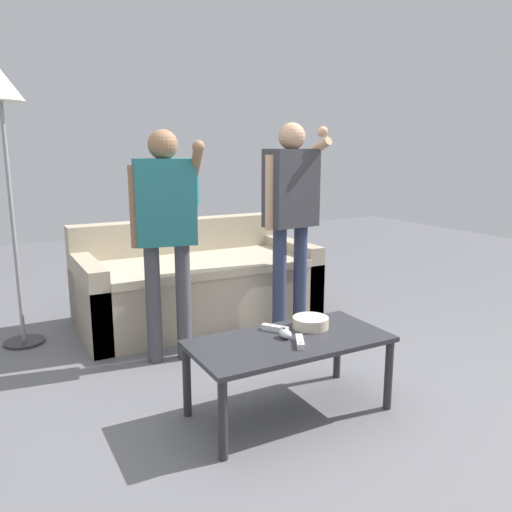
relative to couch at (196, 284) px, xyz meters
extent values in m
plane|color=slate|center=(-0.16, -1.55, -0.30)|extent=(12.00, 12.00, 0.00)
cube|color=#B7A88E|center=(0.00, -0.03, -0.07)|extent=(1.87, 0.92, 0.46)
cube|color=#C6B59A|center=(0.00, -0.11, 0.19)|extent=(1.59, 0.80, 0.06)
cube|color=#B7A88E|center=(0.00, 0.34, 0.33)|extent=(1.87, 0.18, 0.34)
cube|color=#B7A88E|center=(-0.86, -0.03, 0.00)|extent=(0.14, 0.92, 0.60)
cube|color=#B7A88E|center=(0.86, -0.03, 0.00)|extent=(0.14, 0.92, 0.60)
cube|color=#2D2D33|center=(-0.15, -1.68, 0.11)|extent=(1.05, 0.51, 0.03)
cylinder|color=#2D2D33|center=(-0.64, -1.90, -0.10)|extent=(0.04, 0.04, 0.39)
cylinder|color=#2D2D33|center=(0.34, -1.90, -0.10)|extent=(0.04, 0.04, 0.39)
cylinder|color=#2D2D33|center=(-0.64, -1.45, -0.10)|extent=(0.04, 0.04, 0.39)
cylinder|color=#2D2D33|center=(0.34, -1.45, -0.10)|extent=(0.04, 0.04, 0.39)
cylinder|color=beige|center=(0.04, -1.59, 0.15)|extent=(0.20, 0.20, 0.06)
ellipsoid|color=white|center=(-0.16, -1.66, 0.14)|extent=(0.06, 0.09, 0.05)
cylinder|color=#4C4C51|center=(-0.16, -1.64, 0.17)|extent=(0.02, 0.02, 0.01)
cylinder|color=#2D2D33|center=(-1.31, 0.08, -0.29)|extent=(0.28, 0.28, 0.02)
cylinder|color=gray|center=(-1.31, 0.08, 0.56)|extent=(0.03, 0.03, 1.68)
cylinder|color=#2D3856|center=(0.41, -0.63, 0.12)|extent=(0.10, 0.10, 0.82)
cylinder|color=#2D3856|center=(0.62, -0.61, 0.12)|extent=(0.10, 0.10, 0.82)
cube|color=#38383D|center=(0.52, -0.62, 0.81)|extent=(0.41, 0.26, 0.56)
sphere|color=tan|center=(0.52, -0.62, 1.18)|extent=(0.19, 0.19, 0.19)
cylinder|color=tan|center=(0.32, -0.65, 0.78)|extent=(0.07, 0.07, 0.53)
cylinder|color=#38383D|center=(0.71, -0.59, 0.92)|extent=(0.07, 0.07, 0.27)
cylinder|color=tan|center=(0.72, -0.65, 1.09)|extent=(0.10, 0.28, 0.17)
sphere|color=tan|center=(0.72, -0.70, 1.21)|extent=(0.08, 0.08, 0.08)
cylinder|color=#47474C|center=(-0.57, -0.68, 0.10)|extent=(0.10, 0.10, 0.79)
cylinder|color=#47474C|center=(-0.38, -0.72, 0.10)|extent=(0.10, 0.10, 0.79)
cube|color=#28757A|center=(-0.47, -0.70, 0.76)|extent=(0.40, 0.26, 0.54)
sphere|color=#936B4C|center=(-0.47, -0.70, 1.11)|extent=(0.19, 0.19, 0.19)
cylinder|color=#936B4C|center=(-0.66, -0.67, 0.74)|extent=(0.07, 0.07, 0.51)
cylinder|color=#28757A|center=(-0.29, -0.74, 0.86)|extent=(0.07, 0.07, 0.26)
cylinder|color=#936B4C|center=(-0.31, -0.82, 1.01)|extent=(0.10, 0.24, 0.22)
sphere|color=#936B4C|center=(-0.32, -0.91, 1.10)|extent=(0.08, 0.08, 0.08)
cube|color=white|center=(-0.16, -1.54, 0.13)|extent=(0.11, 0.14, 0.03)
cylinder|color=silver|center=(-0.18, -1.52, 0.15)|extent=(0.01, 0.01, 0.00)
cube|color=silver|center=(-0.14, -1.58, 0.15)|extent=(0.02, 0.02, 0.00)
cube|color=white|center=(-0.15, -1.77, 0.13)|extent=(0.11, 0.15, 0.03)
cylinder|color=silver|center=(-0.13, -1.75, 0.15)|extent=(0.01, 0.01, 0.00)
cube|color=silver|center=(-0.17, -1.81, 0.15)|extent=(0.02, 0.02, 0.00)
camera|label=1|loc=(-1.51, -3.81, 1.09)|focal=35.95mm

